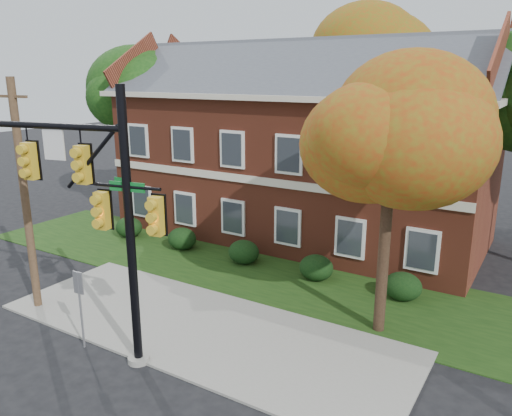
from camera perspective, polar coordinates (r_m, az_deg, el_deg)
The scene contains 15 objects.
ground at distance 16.27m, azimuth -8.60°, elevation -14.97°, with size 120.00×120.00×0.00m, color black.
sidewalk at distance 16.92m, azimuth -6.37°, elevation -13.47°, with size 14.00×5.00×0.08m, color gray.
grass_strip at distance 20.69m, azimuth 2.22°, elevation -7.93°, with size 30.00×6.00×0.04m, color #193811.
apartment_building at distance 25.43m, azimuth 5.04°, elevation 7.99°, with size 18.80×8.80×9.74m.
hedge_far_left at distance 26.31m, azimuth -14.32°, elevation -2.14°, with size 1.40×1.26×1.05m, color black.
hedge_left at distance 24.01m, azimuth -8.45°, elevation -3.49°, with size 1.40×1.26×1.05m, color black.
hedge_center at distance 22.02m, azimuth -1.41°, elevation -5.05°, with size 1.40×1.26×1.05m, color black.
hedge_right at distance 20.45m, azimuth 6.90°, elevation -6.78°, with size 1.40×1.26×1.05m, color black.
hedge_far_right at distance 19.39m, azimuth 16.42°, elevation -8.58°, with size 1.40×1.26×1.05m, color black.
tree_near_right at distance 15.11m, azimuth 16.04°, elevation 9.06°, with size 4.50×4.25×8.58m.
tree_left_rear at distance 30.08m, azimuth -13.08°, elevation 12.00°, with size 5.40×5.10×8.88m.
tree_far_rear at distance 32.01m, azimuth 14.04°, elevation 15.98°, with size 6.84×6.46×11.52m.
traffic_signal at distance 14.50m, azimuth -19.09°, elevation 1.39°, with size 6.93×1.66×7.86m.
utility_pole at distance 18.62m, azimuth -24.91°, elevation 1.15°, with size 1.25×0.30×8.03m.
sign_post at distance 15.98m, azimuth -19.52°, elevation -9.52°, with size 0.36×0.07×2.48m.
Camera 1 is at (9.30, -10.62, 8.10)m, focal length 35.00 mm.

